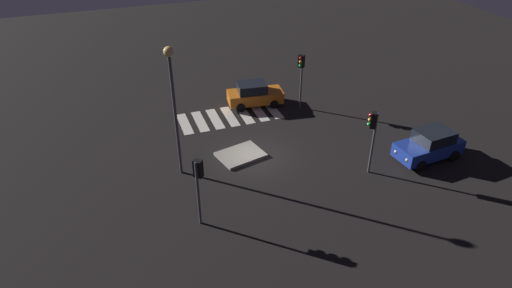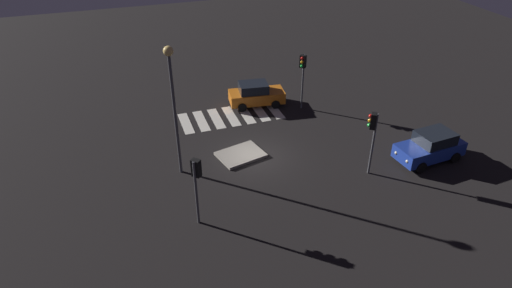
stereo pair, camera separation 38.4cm
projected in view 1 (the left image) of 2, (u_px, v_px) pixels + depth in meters
The scene contains 9 objects.
ground_plane at pixel (256, 157), 28.84m from camera, with size 80.00×80.00×0.00m, color black.
traffic_island at pixel (241, 155), 28.91m from camera, with size 3.28×2.76×0.18m.
car_orange at pixel (254, 94), 34.68m from camera, with size 4.46×2.43×1.87m.
car_blue at pixel (430, 145), 28.28m from camera, with size 4.59×2.41×1.94m.
traffic_light_west at pixel (373, 128), 25.81m from camera, with size 0.53×0.54×4.11m.
traffic_light_north at pixel (198, 176), 22.06m from camera, with size 0.54×0.54×3.88m.
traffic_light_south at pixel (301, 68), 32.88m from camera, with size 0.54×0.54×4.40m.
street_lamp at pixel (173, 92), 24.50m from camera, with size 0.56×0.56×8.06m.
crosswalk_near at pixel (230, 116), 33.51m from camera, with size 7.60×3.20×0.02m.
Camera 1 is at (8.06, 22.62, 16.00)m, focal length 31.20 mm.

